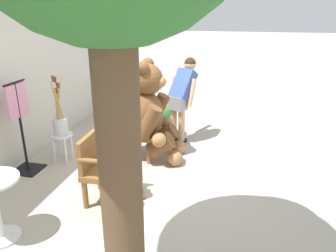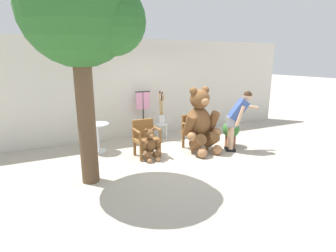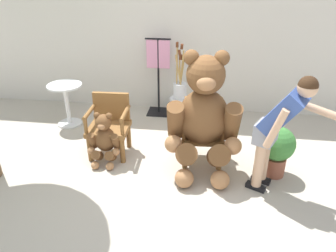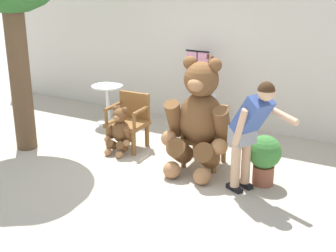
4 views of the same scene
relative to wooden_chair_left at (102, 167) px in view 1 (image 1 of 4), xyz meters
The scene contains 11 objects.
ground_plane 1.02m from the wooden_chair_left, 42.98° to the right, with size 60.00×60.00×0.00m, color #B2A899.
back_wall 2.12m from the wooden_chair_left, 69.62° to the left, with size 10.00×0.16×2.80m, color beige.
wooden_chair_left is the anchor object (origin of this frame).
wooden_chair_right 1.32m from the wooden_chair_left, ahead, with size 0.59×0.56×0.86m.
teddy_bear_large 1.39m from the wooden_chair_left, 11.39° to the right, with size 0.96×0.93×1.60m.
teddy_bear_small 0.30m from the wooden_chair_left, 89.26° to the right, with size 0.44×0.42×0.74m.
person_visitor 2.30m from the wooden_chair_left, 15.56° to the right, with size 0.88×0.51×1.50m.
white_stool 1.40m from the wooden_chair_left, 50.24° to the left, with size 0.34×0.34×0.46m.
brush_bucket 1.41m from the wooden_chair_left, 50.29° to the left, with size 0.22×0.22×0.94m.
potted_plant 2.30m from the wooden_chair_left, ahead, with size 0.44×0.44×0.68m.
clothing_display_stand 1.54m from the wooden_chair_left, 71.83° to the left, with size 0.44×0.40×1.36m.
Camera 1 is at (-4.04, -1.00, 2.34)m, focal length 35.00 mm.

